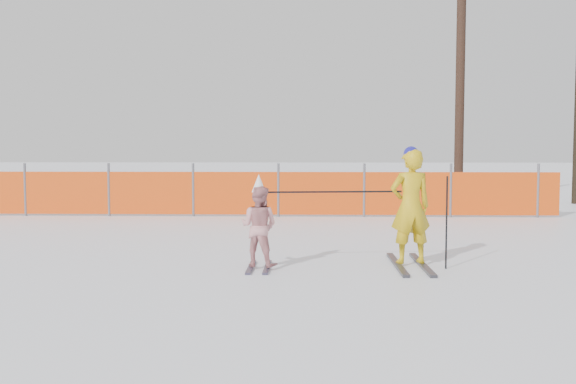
% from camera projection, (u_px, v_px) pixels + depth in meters
% --- Properties ---
extents(ground, '(120.00, 120.00, 0.00)m').
position_uv_depth(ground, '(287.00, 270.00, 8.51)').
color(ground, white).
rests_on(ground, ground).
extents(adult, '(0.63, 1.67, 1.64)m').
position_uv_depth(adult, '(410.00, 207.00, 8.73)').
color(adult, black).
rests_on(adult, ground).
extents(child, '(0.63, 0.93, 1.27)m').
position_uv_depth(child, '(259.00, 225.00, 8.57)').
color(child, black).
rests_on(child, ground).
extents(ski_poles, '(2.39, 0.24, 1.24)m').
position_uv_depth(ski_poles, '(380.00, 204.00, 8.59)').
color(ski_poles, black).
rests_on(ski_poles, ground).
extents(safety_fence, '(16.53, 0.06, 1.25)m').
position_uv_depth(safety_fence, '(203.00, 193.00, 15.03)').
color(safety_fence, '#595960').
rests_on(safety_fence, ground).
extents(tree_trunks, '(3.63, 0.27, 7.45)m').
position_uv_depth(tree_trunks, '(506.00, 85.00, 18.30)').
color(tree_trunks, '#311E15').
rests_on(tree_trunks, ground).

